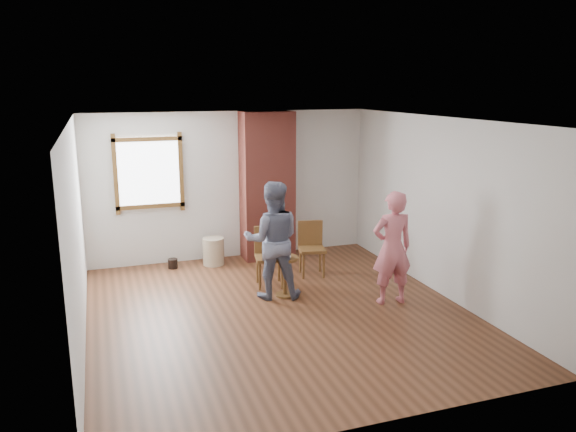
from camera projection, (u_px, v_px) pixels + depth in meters
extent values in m
plane|color=brown|center=(279.00, 312.00, 7.68)|extent=(5.50, 5.50, 0.00)
cube|color=silver|center=(231.00, 186.00, 9.91)|extent=(5.00, 0.04, 2.60)
cube|color=silver|center=(77.00, 237.00, 6.59)|extent=(0.04, 5.50, 2.60)
cube|color=silver|center=(442.00, 207.00, 8.17)|extent=(0.04, 5.50, 2.60)
cube|color=white|center=(278.00, 120.00, 7.08)|extent=(5.00, 5.50, 0.04)
cube|color=brown|center=(149.00, 173.00, 9.36)|extent=(1.14, 0.06, 1.34)
cube|color=white|center=(149.00, 173.00, 9.38)|extent=(1.00, 0.02, 1.20)
cube|color=#9C4237|center=(267.00, 186.00, 9.87)|extent=(0.90, 0.50, 2.60)
cylinder|color=tan|center=(213.00, 251.00, 9.68)|extent=(0.43, 0.43, 0.47)
cylinder|color=black|center=(173.00, 264.00, 9.52)|extent=(0.21, 0.21, 0.16)
cube|color=brown|center=(269.00, 257.00, 8.61)|extent=(0.49, 0.49, 0.05)
cylinder|color=brown|center=(260.00, 276.00, 8.46)|extent=(0.04, 0.04, 0.45)
cylinder|color=brown|center=(282.00, 275.00, 8.52)|extent=(0.04, 0.04, 0.45)
cylinder|color=brown|center=(257.00, 269.00, 8.79)|extent=(0.04, 0.04, 0.45)
cylinder|color=brown|center=(279.00, 268.00, 8.85)|extent=(0.04, 0.04, 0.45)
cube|color=brown|center=(268.00, 240.00, 8.74)|extent=(0.42, 0.11, 0.45)
cube|color=brown|center=(312.00, 249.00, 9.09)|extent=(0.48, 0.48, 0.05)
cylinder|color=brown|center=(303.00, 266.00, 8.96)|extent=(0.04, 0.04, 0.44)
cylinder|color=brown|center=(324.00, 265.00, 9.00)|extent=(0.04, 0.04, 0.44)
cylinder|color=brown|center=(300.00, 260.00, 9.28)|extent=(0.04, 0.04, 0.44)
cylinder|color=brown|center=(320.00, 259.00, 9.32)|extent=(0.04, 0.04, 0.44)
cube|color=brown|center=(310.00, 233.00, 9.22)|extent=(0.41, 0.12, 0.44)
cylinder|color=brown|center=(285.00, 258.00, 8.15)|extent=(0.40, 0.40, 0.04)
cylinder|color=brown|center=(285.00, 277.00, 8.22)|extent=(0.06, 0.06, 0.54)
cylinder|color=brown|center=(285.00, 295.00, 8.28)|extent=(0.28, 0.28, 0.03)
cylinder|color=white|center=(285.00, 257.00, 8.15)|extent=(0.18, 0.18, 0.01)
cube|color=white|center=(286.00, 254.00, 8.14)|extent=(0.08, 0.07, 0.06)
imported|color=black|center=(273.00, 240.00, 8.07)|extent=(0.97, 0.84, 1.72)
imported|color=#D16874|center=(392.00, 248.00, 7.85)|extent=(0.62, 0.43, 1.62)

